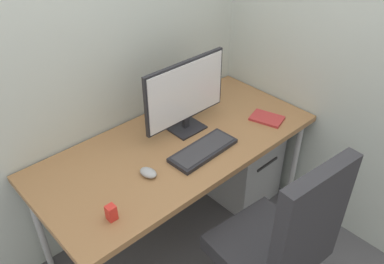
# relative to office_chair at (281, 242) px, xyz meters

# --- Properties ---
(ground_plane) EXTENTS (8.00, 8.00, 0.00)m
(ground_plane) POSITION_rel_office_chair_xyz_m (0.00, 0.77, -0.57)
(ground_plane) COLOR #4C4C51
(wall_back) EXTENTS (2.81, 0.04, 2.80)m
(wall_back) POSITION_rel_office_chair_xyz_m (0.00, 1.19, 0.83)
(wall_back) COLOR #B7C1BC
(wall_back) RESTS_ON ground_plane
(wall_side_right) EXTENTS (0.04, 1.89, 2.80)m
(wall_side_right) POSITION_rel_office_chair_xyz_m (0.88, 0.61, 0.83)
(wall_side_right) COLOR #B7C1BC
(wall_side_right) RESTS_ON ground_plane
(desk) EXTENTS (1.70, 0.78, 0.76)m
(desk) POSITION_rel_office_chair_xyz_m (0.00, 0.77, 0.14)
(desk) COLOR #996B42
(desk) RESTS_ON ground_plane
(office_chair) EXTENTS (0.55, 0.57, 1.12)m
(office_chair) POSITION_rel_office_chair_xyz_m (0.00, 0.00, 0.00)
(office_chair) COLOR black
(office_chair) RESTS_ON ground_plane
(filing_cabinet) EXTENTS (0.42, 0.49, 0.58)m
(filing_cabinet) POSITION_rel_office_chair_xyz_m (0.60, 0.78, -0.28)
(filing_cabinet) COLOR #9EA0A5
(filing_cabinet) RESTS_ON ground_plane
(monitor) EXTENTS (0.58, 0.16, 0.45)m
(monitor) POSITION_rel_office_chair_xyz_m (0.14, 0.85, 0.43)
(monitor) COLOR black
(monitor) RESTS_ON desk
(keyboard) EXTENTS (0.42, 0.18, 0.03)m
(keyboard) POSITION_rel_office_chair_xyz_m (0.05, 0.61, 0.20)
(keyboard) COLOR black
(keyboard) RESTS_ON desk
(mouse) EXTENTS (0.08, 0.11, 0.04)m
(mouse) POSITION_rel_office_chair_xyz_m (-0.30, 0.66, 0.20)
(mouse) COLOR #9EA0A5
(mouse) RESTS_ON desk
(pen_holder) EXTENTS (0.09, 0.09, 0.18)m
(pen_holder) POSITION_rel_office_chair_xyz_m (0.54, 1.04, 0.24)
(pen_holder) COLOR gray
(pen_holder) RESTS_ON desk
(notebook) EXTENTS (0.19, 0.23, 0.02)m
(notebook) POSITION_rel_office_chair_xyz_m (0.59, 0.58, 0.19)
(notebook) COLOR #B23333
(notebook) RESTS_ON desk
(desk_clamp_accessory) EXTENTS (0.04, 0.04, 0.08)m
(desk_clamp_accessory) POSITION_rel_office_chair_xyz_m (-0.60, 0.54, 0.22)
(desk_clamp_accessory) COLOR red
(desk_clamp_accessory) RESTS_ON desk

